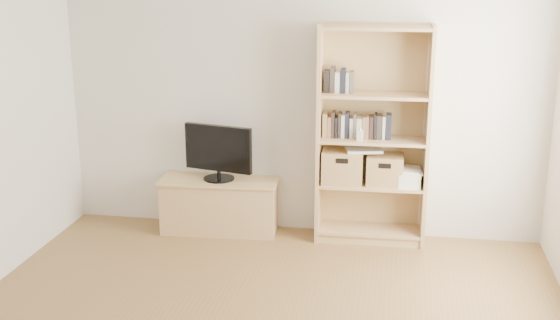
% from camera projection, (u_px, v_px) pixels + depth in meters
% --- Properties ---
extents(back_wall, '(4.50, 0.02, 2.60)m').
position_uv_depth(back_wall, '(301.00, 97.00, 6.51)').
color(back_wall, silver).
rests_on(back_wall, floor).
extents(tv_stand, '(1.11, 0.47, 0.50)m').
position_uv_depth(tv_stand, '(220.00, 206.00, 6.73)').
color(tv_stand, tan).
rests_on(tv_stand, floor).
extents(bookshelf, '(1.01, 0.38, 2.00)m').
position_uv_depth(bookshelf, '(373.00, 136.00, 6.31)').
color(bookshelf, tan).
rests_on(bookshelf, floor).
extents(television, '(0.67, 0.20, 0.53)m').
position_uv_depth(television, '(218.00, 152.00, 6.58)').
color(television, black).
rests_on(television, tv_stand).
extents(books_row_mid, '(0.75, 0.17, 0.20)m').
position_uv_depth(books_row_mid, '(373.00, 127.00, 6.31)').
color(books_row_mid, olive).
rests_on(books_row_mid, bookshelf).
extents(books_row_upper, '(0.35, 0.14, 0.18)m').
position_uv_depth(books_row_upper, '(350.00, 82.00, 6.23)').
color(books_row_upper, olive).
rests_on(books_row_upper, bookshelf).
extents(baby_monitor, '(0.05, 0.04, 0.09)m').
position_uv_depth(baby_monitor, '(360.00, 136.00, 6.21)').
color(baby_monitor, white).
rests_on(baby_monitor, bookshelf).
extents(basket_left, '(0.39, 0.32, 0.30)m').
position_uv_depth(basket_left, '(342.00, 166.00, 6.42)').
color(basket_left, olive).
rests_on(basket_left, bookshelf).
extents(basket_right, '(0.33, 0.27, 0.27)m').
position_uv_depth(basket_right, '(385.00, 170.00, 6.37)').
color(basket_right, olive).
rests_on(basket_right, bookshelf).
extents(laptop, '(0.36, 0.28, 0.03)m').
position_uv_depth(laptop, '(364.00, 150.00, 6.35)').
color(laptop, silver).
rests_on(laptop, basket_left).
extents(magazine_stack, '(0.20, 0.29, 0.13)m').
position_uv_depth(magazine_stack, '(409.00, 178.00, 6.36)').
color(magazine_stack, silver).
rests_on(magazine_stack, bookshelf).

